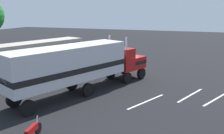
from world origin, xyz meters
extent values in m
plane|color=black|center=(0.00, 0.00, 0.00)|extent=(120.00, 120.00, 0.00)
cube|color=silver|center=(-5.72, -3.50, 0.01)|extent=(4.02, 2.09, 0.01)
cube|color=silver|center=(-3.10, -6.69, 0.01)|extent=(4.10, 1.90, 0.01)
cube|color=silver|center=(-3.27, -8.67, 0.01)|extent=(3.99, 2.14, 0.01)
cube|color=#B21919|center=(0.70, -0.56, 1.70)|extent=(2.67, 3.02, 1.20)
cube|color=#B21919|center=(-0.76, 0.10, 2.20)|extent=(2.30, 2.85, 2.20)
cube|color=silver|center=(1.56, -0.95, 1.70)|extent=(0.94, 1.95, 1.08)
cube|color=black|center=(0.70, -0.56, 1.76)|extent=(2.68, 3.06, 0.36)
cylinder|color=silver|center=(-0.80, 1.33, 2.80)|extent=(0.18, 0.18, 3.40)
cylinder|color=silver|center=(-1.71, -0.68, 2.80)|extent=(0.18, 0.18, 3.40)
cube|color=silver|center=(-6.54, 2.71, 2.75)|extent=(10.64, 6.69, 2.80)
cube|color=black|center=(-6.54, 2.71, 2.33)|extent=(10.66, 6.72, 0.44)
cylinder|color=silver|center=(0.16, 1.11, 0.95)|extent=(1.45, 1.12, 0.64)
cylinder|color=black|center=(1.43, 0.32, 0.55)|extent=(1.13, 0.73, 1.10)
cylinder|color=black|center=(0.52, -1.69, 0.55)|extent=(1.13, 0.73, 1.10)
cylinder|color=black|center=(-0.67, 1.26, 0.55)|extent=(1.13, 0.73, 1.10)
cylinder|color=black|center=(-1.57, -0.74, 0.55)|extent=(1.13, 0.73, 1.10)
cylinder|color=black|center=(-5.18, 3.30, 0.55)|extent=(1.13, 0.73, 1.10)
cylinder|color=black|center=(-6.08, 1.29, 0.55)|extent=(1.13, 0.73, 1.10)
cylinder|color=black|center=(-9.97, 5.46, 0.55)|extent=(1.13, 0.73, 1.10)
cylinder|color=black|center=(-10.87, 3.45, 0.55)|extent=(1.13, 0.73, 1.10)
cylinder|color=black|center=(-0.93, 2.93, 0.41)|extent=(0.18, 0.18, 0.82)
cylinder|color=black|center=(-1.06, 3.02, 0.41)|extent=(0.18, 0.18, 0.82)
cylinder|color=gray|center=(-0.99, 2.98, 1.11)|extent=(0.34, 0.34, 0.58)
sphere|color=tan|center=(-0.99, 2.98, 1.51)|extent=(0.23, 0.23, 0.23)
cube|color=black|center=(-0.88, 3.14, 1.14)|extent=(0.30, 0.28, 0.36)
cube|color=#BFB29E|center=(0.09, 10.29, 1.95)|extent=(11.20, 6.23, 2.90)
cube|color=black|center=(0.09, 10.29, 2.53)|extent=(10.59, 6.04, 0.90)
cylinder|color=black|center=(4.33, 9.91, 0.50)|extent=(1.03, 0.61, 1.00)
cylinder|color=black|center=(3.54, 7.80, 0.50)|extent=(1.03, 0.61, 1.00)
cylinder|color=black|center=(-2.98, 12.63, 0.50)|extent=(1.03, 0.61, 1.00)
cylinder|color=black|center=(-3.77, 10.52, 0.50)|extent=(1.03, 0.61, 1.00)
cylinder|color=black|center=(-12.68, 1.39, 0.33)|extent=(0.67, 0.19, 0.66)
cube|color=maroon|center=(-13.40, 1.28, 0.61)|extent=(1.12, 0.40, 0.36)
cylinder|color=silver|center=(-12.78, 1.37, 0.78)|extent=(0.29, 0.11, 0.69)
camera|label=1|loc=(-23.22, -6.83, 6.98)|focal=38.69mm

